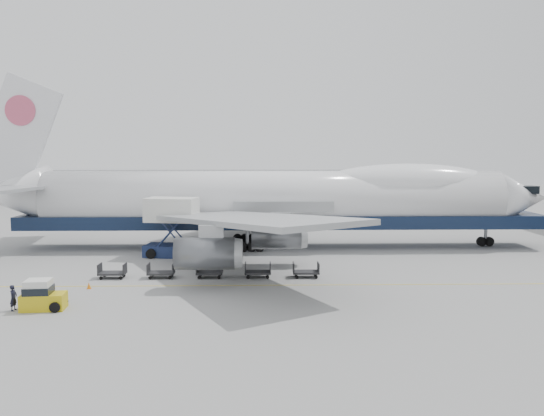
{
  "coord_description": "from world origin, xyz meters",
  "views": [
    {
      "loc": [
        -1.53,
        -49.14,
        11.01
      ],
      "look_at": [
        -0.32,
        6.0,
        5.22
      ],
      "focal_mm": 35.0,
      "sensor_mm": 36.0,
      "label": 1
    }
  ],
  "objects_px": {
    "airliner": "(279,199)",
    "catering_truck": "(172,224)",
    "baggage_tug": "(42,296)",
    "ground_worker": "(13,298)"
  },
  "relations": [
    {
      "from": "airliner",
      "to": "catering_truck",
      "type": "bearing_deg",
      "value": -154.98
    },
    {
      "from": "catering_truck",
      "to": "baggage_tug",
      "type": "distance_m",
      "value": 20.17
    },
    {
      "from": "catering_truck",
      "to": "baggage_tug",
      "type": "height_order",
      "value": "catering_truck"
    },
    {
      "from": "airliner",
      "to": "baggage_tug",
      "type": "xyz_separation_m",
      "value": [
        -17.57,
        -24.48,
        -4.67
      ]
    },
    {
      "from": "catering_truck",
      "to": "baggage_tug",
      "type": "bearing_deg",
      "value": -97.55
    },
    {
      "from": "baggage_tug",
      "to": "airliner",
      "type": "bearing_deg",
      "value": 49.75
    },
    {
      "from": "airliner",
      "to": "ground_worker",
      "type": "bearing_deg",
      "value": -128.25
    },
    {
      "from": "catering_truck",
      "to": "airliner",
      "type": "bearing_deg",
      "value": 34.96
    },
    {
      "from": "airliner",
      "to": "baggage_tug",
      "type": "bearing_deg",
      "value": -125.67
    },
    {
      "from": "baggage_tug",
      "to": "ground_worker",
      "type": "distance_m",
      "value": 1.88
    }
  ]
}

